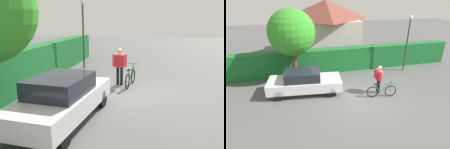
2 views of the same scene
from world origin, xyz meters
TOP-DOWN VIEW (x-y plane):
  - ground_plane at (0.00, 0.00)m, footprint 60.00×60.00m
  - hedge_row at (0.00, 4.43)m, footprint 17.68×0.90m
  - parked_car_near at (-3.02, 1.54)m, footprint 4.33×2.11m
  - bicycle at (1.11, -0.06)m, footprint 1.71×0.50m
  - person_rider at (1.12, 0.44)m, footprint 0.36×0.68m
  - street_lamp at (4.57, 3.13)m, footprint 0.28×0.28m

SIDE VIEW (x-z plane):
  - ground_plane at x=0.00m, z-range 0.00..0.00m
  - bicycle at x=1.11m, z-range -0.09..0.85m
  - parked_car_near at x=-3.02m, z-range 0.01..1.41m
  - hedge_row at x=0.00m, z-range 0.00..1.74m
  - person_rider at x=1.12m, z-range 0.19..1.88m
  - street_lamp at x=4.57m, z-range 0.61..4.66m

